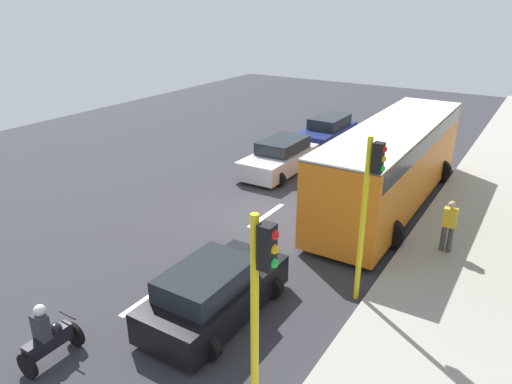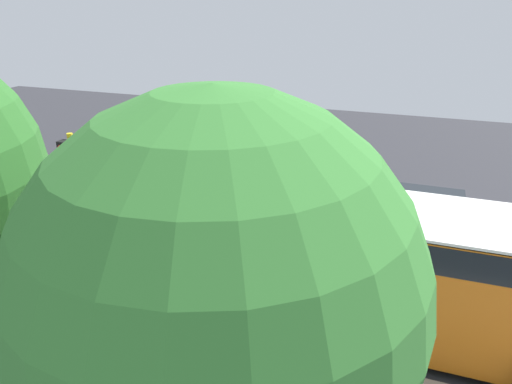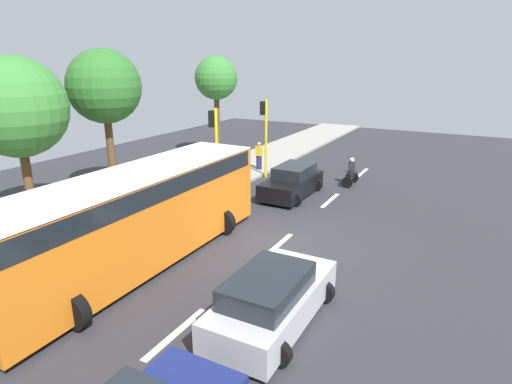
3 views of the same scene
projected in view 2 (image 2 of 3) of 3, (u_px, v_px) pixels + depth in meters
The scene contains 11 objects.
ground_plane at pixel (266, 240), 16.00m from camera, with size 40.00×60.00×0.10m, color #2D2D33.
lane_stripe_north at pixel (113, 213), 17.87m from camera, with size 0.20×2.40×0.01m, color white.
lane_stripe_mid at pixel (266, 238), 15.98m from camera, with size 0.20×2.40×0.01m, color white.
lane_stripe_south at pixel (461, 271), 14.09m from camera, with size 0.20×2.40×0.01m, color white.
car_silver at pixel (412, 215), 16.00m from camera, with size 2.31×4.53×1.52m.
car_black at pixel (77, 217), 15.83m from camera, with size 2.26×4.24×1.52m.
city_bus at pixel (363, 258), 11.13m from camera, with size 3.20×11.00×3.16m.
motorcycle at pixel (44, 185), 18.69m from camera, with size 0.60×1.30×1.53m.
pedestrian_by_tree at pixel (190, 329), 9.99m from camera, with size 0.40×0.24×1.69m.
traffic_light_midblock at pixel (76, 197), 11.67m from camera, with size 0.49×0.24×4.50m.
street_tree_center at pixel (220, 292), 4.61m from camera, with size 3.91×3.91×6.81m.
Camera 2 is at (13.48, 4.52, 7.46)m, focal length 33.93 mm.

